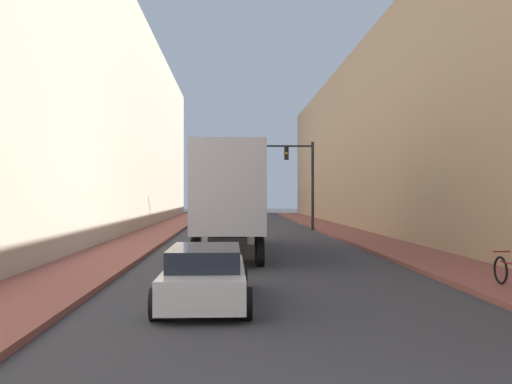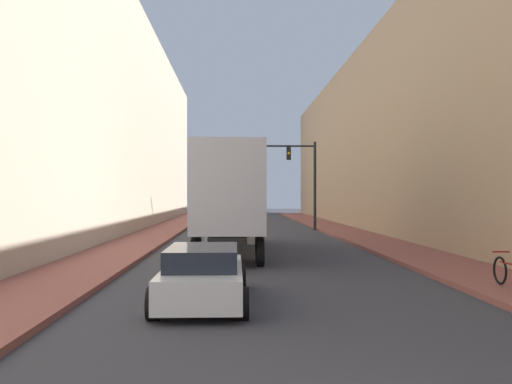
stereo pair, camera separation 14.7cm
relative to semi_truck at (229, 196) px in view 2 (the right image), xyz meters
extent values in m
cube|color=brown|center=(7.35, 9.78, -2.32)|extent=(2.81, 80.00, 0.15)
cube|color=brown|center=(-4.62, 9.78, -2.32)|extent=(2.81, 80.00, 0.15)
cube|color=tan|center=(11.76, 9.78, 3.98)|extent=(6.00, 80.00, 12.74)
cube|color=beige|center=(-9.02, 9.78, 5.17)|extent=(6.00, 80.00, 15.13)
cube|color=silver|center=(0.00, -1.02, 0.30)|extent=(2.52, 9.85, 3.19)
cube|color=black|center=(0.00, -1.02, -1.44)|extent=(1.26, 9.85, 0.24)
cube|color=silver|center=(0.00, 5.09, -0.99)|extent=(2.52, 2.38, 2.80)
cylinder|color=black|center=(-1.11, -4.75, -1.89)|extent=(0.25, 1.00, 1.00)
cylinder|color=black|center=(1.11, -4.75, -1.89)|extent=(0.25, 1.00, 1.00)
cylinder|color=black|center=(-1.11, -3.55, -1.89)|extent=(0.25, 1.00, 1.00)
cylinder|color=black|center=(1.11, -3.55, -1.89)|extent=(0.25, 1.00, 1.00)
cylinder|color=black|center=(-1.11, 5.09, -1.89)|extent=(0.25, 1.00, 1.00)
cylinder|color=black|center=(1.11, 5.09, -1.89)|extent=(0.25, 1.00, 1.00)
cube|color=silver|center=(-0.46, -11.25, -1.89)|extent=(1.72, 4.80, 0.65)
cube|color=#1E232D|center=(-0.46, -11.49, -1.34)|extent=(1.52, 2.64, 0.45)
cylinder|color=black|center=(-1.32, -9.55, -2.07)|extent=(0.25, 0.64, 0.64)
cylinder|color=black|center=(0.40, -9.55, -2.07)|extent=(0.25, 0.64, 0.64)
cylinder|color=black|center=(-1.32, -13.05, -2.07)|extent=(0.25, 0.64, 0.64)
cylinder|color=black|center=(0.40, -13.05, -2.07)|extent=(0.25, 0.64, 0.64)
cylinder|color=black|center=(5.80, 15.36, 0.69)|extent=(0.20, 0.20, 6.16)
cube|color=black|center=(2.13, 15.36, 3.47)|extent=(7.32, 0.12, 0.12)
cube|color=black|center=(3.96, 15.36, 2.96)|extent=(0.30, 0.24, 0.90)
sphere|color=gold|center=(3.96, 15.22, 2.96)|extent=(0.18, 0.18, 0.18)
cube|color=black|center=(2.13, 15.36, 2.96)|extent=(0.30, 0.24, 0.90)
sphere|color=green|center=(2.13, 15.22, 2.68)|extent=(0.18, 0.18, 0.18)
cube|color=black|center=(0.30, 15.36, 2.96)|extent=(0.30, 0.24, 0.90)
sphere|color=green|center=(0.30, 15.22, 3.24)|extent=(0.18, 0.18, 0.18)
torus|color=black|center=(6.99, -9.89, -1.88)|extent=(0.06, 0.72, 0.72)
cube|color=maroon|center=(6.99, -10.45, -1.65)|extent=(0.04, 1.11, 0.04)
cube|color=maroon|center=(6.99, -9.94, -1.40)|extent=(0.44, 0.04, 0.04)
camera|label=1|loc=(0.12, -24.13, 0.02)|focal=40.00mm
camera|label=2|loc=(0.27, -24.14, 0.02)|focal=40.00mm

